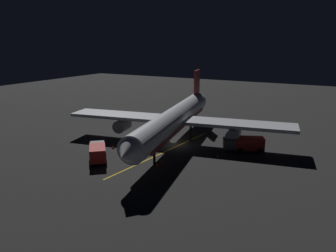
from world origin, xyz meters
name	(u,v)px	position (x,y,z in m)	size (l,w,h in m)	color
ground_plane	(174,145)	(0.00, 0.00, -0.10)	(180.00, 180.00, 0.20)	#262626
apron_guide_stripe	(164,152)	(-0.45, 4.00, 0.00)	(0.24, 24.78, 0.01)	gold
airliner	(175,119)	(0.11, -0.62, 4.02)	(37.21, 38.67, 10.58)	silver
baggage_truck	(98,153)	(5.88, 11.53, 1.17)	(5.28, 5.66, 2.23)	maroon
catering_truck	(245,144)	(-10.96, -1.85, 1.17)	(6.24, 4.25, 2.22)	maroon
ground_crew_worker	(101,160)	(4.11, 12.87, 0.89)	(0.40, 0.40, 1.74)	black
traffic_cone_near_left	(113,147)	(7.28, 6.36, 0.25)	(0.50, 0.50, 0.55)	#EA590F
traffic_cone_near_right	(218,156)	(-8.32, 2.56, 0.25)	(0.50, 0.50, 0.55)	#EA590F
traffic_cone_under_wing	(162,162)	(-2.44, 8.30, 0.25)	(0.50, 0.50, 0.55)	#EA590F
traffic_cone_far	(157,165)	(-2.45, 9.58, 0.25)	(0.50, 0.50, 0.55)	#EA590F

